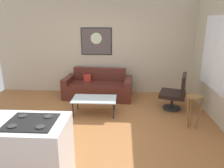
% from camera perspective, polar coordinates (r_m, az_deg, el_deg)
% --- Properties ---
extents(ground, '(6.40, 6.40, 0.04)m').
position_cam_1_polar(ground, '(4.57, -4.73, -11.94)').
color(ground, '#985E32').
extents(back_wall, '(6.40, 0.05, 2.80)m').
position_cam_1_polar(back_wall, '(6.46, -2.17, 9.96)').
color(back_wall, '#BBAD94').
rests_on(back_wall, ground).
extents(couch, '(1.96, 0.98, 0.80)m').
position_cam_1_polar(couch, '(6.19, -3.69, -1.00)').
color(couch, '#4D2018').
rests_on(couch, ground).
extents(coffee_table, '(1.02, 0.60, 0.38)m').
position_cam_1_polar(coffee_table, '(5.10, -4.68, -4.12)').
color(coffee_table, silver).
rests_on(coffee_table, ground).
extents(armchair, '(0.76, 0.78, 0.90)m').
position_cam_1_polar(armchair, '(5.53, 16.51, -2.19)').
color(armchair, black).
rests_on(armchair, ground).
extents(bar_stool, '(0.35, 0.35, 0.69)m').
position_cam_1_polar(bar_stool, '(4.69, 20.70, -4.89)').
color(bar_stool, brown).
rests_on(bar_stool, ground).
extents(kitchen_counter, '(1.36, 0.71, 0.96)m').
position_cam_1_polar(kitchen_counter, '(3.24, -23.73, -16.54)').
color(kitchen_counter, silver).
rests_on(kitchen_counter, ground).
extents(wall_painting, '(0.90, 0.03, 0.78)m').
position_cam_1_polar(wall_painting, '(6.42, -4.15, 11.14)').
color(wall_painting, black).
extents(window, '(0.03, 1.37, 1.61)m').
position_cam_1_polar(window, '(5.31, 25.42, 7.30)').
color(window, silver).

